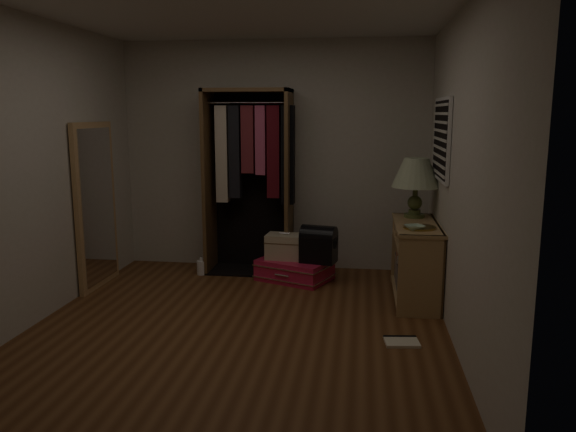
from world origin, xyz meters
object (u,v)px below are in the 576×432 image
object	(u,v)px
open_wardrobe	(252,166)
train_case	(285,246)
pink_suitcase	(295,269)
table_lamp	(416,174)
floor_mirror	(96,206)
black_bag	(319,243)
console_bookshelf	(415,258)
white_jug	(202,267)

from	to	relation	value
open_wardrobe	train_case	xyz separation A→B (m)	(0.40, -0.27, -0.84)
pink_suitcase	table_lamp	distance (m)	1.65
floor_mirror	table_lamp	size ratio (longest dim) A/B	2.70
floor_mirror	train_case	bearing A→B (deg)	14.67
open_wardrobe	floor_mirror	size ratio (longest dim) A/B	1.21
pink_suitcase	black_bag	distance (m)	0.42
open_wardrobe	console_bookshelf	bearing A→B (deg)	-22.45
pink_suitcase	train_case	bearing A→B (deg)	-168.14
black_bag	white_jug	distance (m)	1.38
open_wardrobe	black_bag	bearing A→B (deg)	-25.70
pink_suitcase	table_lamp	bearing A→B (deg)	15.71
black_bag	white_jug	xyz separation A→B (m)	(-1.32, 0.14, -0.35)
black_bag	pink_suitcase	bearing A→B (deg)	175.60
pink_suitcase	white_jug	world-z (taller)	pink_suitcase
console_bookshelf	train_case	world-z (taller)	console_bookshelf
open_wardrobe	black_bag	size ratio (longest dim) A/B	5.03
train_case	table_lamp	xyz separation A→B (m)	(1.35, -0.17, 0.82)
console_bookshelf	pink_suitcase	bearing A→B (deg)	160.84
console_bookshelf	pink_suitcase	world-z (taller)	console_bookshelf
black_bag	table_lamp	bearing A→B (deg)	8.63
open_wardrobe	white_jug	bearing A→B (deg)	-156.21
console_bookshelf	train_case	xyz separation A→B (m)	(-1.35, 0.45, -0.03)
floor_mirror	open_wardrobe	bearing A→B (deg)	27.32
open_wardrobe	floor_mirror	bearing A→B (deg)	-152.68
train_case	black_bag	size ratio (longest dim) A/B	1.02
white_jug	table_lamp	bearing A→B (deg)	-5.11
pink_suitcase	train_case	size ratio (longest dim) A/B	2.15
pink_suitcase	white_jug	bearing A→B (deg)	-160.39
train_case	white_jug	distance (m)	0.99
black_bag	floor_mirror	bearing A→B (deg)	-157.50
pink_suitcase	train_case	world-z (taller)	train_case
floor_mirror	black_bag	xyz separation A→B (m)	(2.27, 0.39, -0.42)
console_bookshelf	white_jug	xyz separation A→B (m)	(-2.29, 0.48, -0.31)
open_wardrobe	white_jug	distance (m)	1.27
open_wardrobe	table_lamp	xyz separation A→B (m)	(1.75, -0.44, -0.02)
console_bookshelf	train_case	distance (m)	1.42
pink_suitcase	train_case	xyz separation A→B (m)	(-0.11, 0.02, 0.25)
console_bookshelf	floor_mirror	size ratio (longest dim) A/B	0.66
pink_suitcase	table_lamp	xyz separation A→B (m)	(1.24, -0.15, 1.07)
open_wardrobe	floor_mirror	distance (m)	1.71
table_lamp	console_bookshelf	bearing A→B (deg)	-90.74
pink_suitcase	black_bag	xyz separation A→B (m)	(0.26, -0.08, 0.32)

